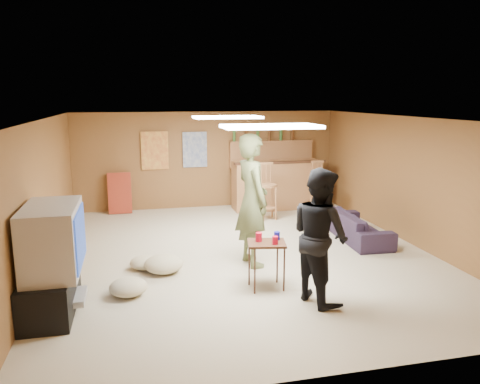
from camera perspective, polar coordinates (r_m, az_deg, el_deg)
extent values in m
plane|color=#B9AB8D|center=(7.73, 0.34, -7.57)|extent=(7.00, 7.00, 0.00)
cube|color=silver|center=(7.31, 0.36, 8.94)|extent=(6.00, 7.00, 0.02)
cube|color=brown|center=(10.84, -3.95, 3.93)|extent=(6.00, 0.02, 2.20)
cube|color=brown|center=(4.24, 11.51, -8.48)|extent=(6.00, 0.02, 2.20)
cube|color=brown|center=(7.37, -22.99, -0.60)|extent=(0.02, 7.00, 2.20)
cube|color=brown|center=(8.64, 20.10, 1.29)|extent=(0.02, 7.00, 2.20)
cube|color=black|center=(6.14, -22.09, -11.17)|extent=(0.55, 1.30, 0.50)
cube|color=#B2B2B7|center=(6.15, -19.95, -12.00)|extent=(0.35, 0.50, 0.08)
cube|color=#B2B2B7|center=(5.92, -21.90, -5.33)|extent=(0.60, 1.10, 0.80)
cube|color=navy|center=(5.88, -18.90, -5.23)|extent=(0.02, 0.95, 0.65)
cube|color=#9A6238|center=(10.74, 4.49, 0.88)|extent=(2.00, 0.60, 1.10)
cube|color=#3A1F12|center=(10.41, 4.95, 3.60)|extent=(2.10, 0.12, 0.05)
cube|color=#9A6238|center=(11.03, 3.86, 6.15)|extent=(2.00, 0.18, 0.05)
cube|color=#9A6238|center=(11.08, 3.81, 4.62)|extent=(2.00, 0.14, 0.60)
cube|color=#BF3F26|center=(10.65, -10.35, 4.99)|extent=(0.60, 0.03, 0.85)
cube|color=#334C99|center=(10.72, -5.53, 5.17)|extent=(0.55, 0.03, 0.80)
cube|color=#A1301D|center=(10.62, -14.44, -0.13)|extent=(0.50, 0.26, 0.91)
cube|color=white|center=(5.87, 3.79, 7.97)|extent=(1.20, 0.60, 0.04)
cube|color=white|center=(8.49, -1.54, 9.10)|extent=(1.20, 0.60, 0.04)
imported|color=#60683C|center=(7.03, 1.49, -1.03)|extent=(0.59, 0.80, 2.00)
imported|color=black|center=(5.90, 9.70, -5.24)|extent=(0.84, 0.97, 1.69)
imported|color=black|center=(8.69, 14.21, -4.08)|extent=(0.74, 1.71, 0.49)
cube|color=#3A1F12|center=(6.33, 3.23, -8.91)|extent=(0.56, 0.48, 0.64)
cylinder|color=red|center=(6.24, 2.31, -5.51)|extent=(0.10, 0.10, 0.12)
cylinder|color=red|center=(6.14, 4.30, -5.89)|extent=(0.09, 0.09, 0.11)
cylinder|color=#1719A1|center=(6.33, 4.52, -5.33)|extent=(0.10, 0.10, 0.11)
ellipsoid|color=tan|center=(7.02, -9.29, -8.64)|extent=(0.64, 0.64, 0.25)
ellipsoid|color=tan|center=(7.22, -11.60, -8.42)|extent=(0.46, 0.46, 0.19)
ellipsoid|color=tan|center=(6.36, -13.47, -11.19)|extent=(0.60, 0.60, 0.22)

